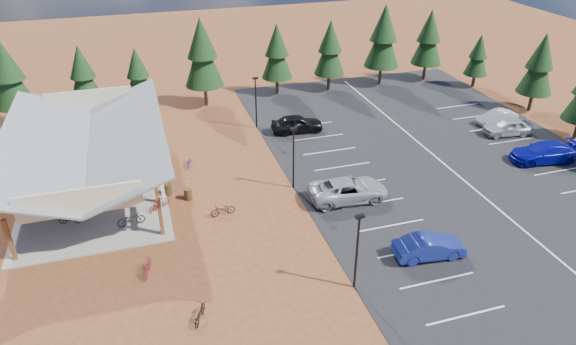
{
  "coord_description": "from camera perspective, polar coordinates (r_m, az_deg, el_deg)",
  "views": [
    {
      "loc": [
        -5.53,
        -31.07,
        20.87
      ],
      "look_at": [
        4.44,
        1.59,
        1.66
      ],
      "focal_mm": 32.0,
      "sensor_mm": 36.0,
      "label": 1
    }
  ],
  "objects": [
    {
      "name": "bike_7",
      "position": [
        47.02,
        -18.83,
        2.19
      ],
      "size": [
        1.83,
        0.66,
        1.08
      ],
      "primitive_type": "imported",
      "rotation": [
        0.0,
        0.0,
        1.66
      ],
      "color": "maroon",
      "rests_on": "concrete_pad"
    },
    {
      "name": "pine_8",
      "position": [
        64.56,
        15.37,
        14.25
      ],
      "size": [
        3.62,
        3.62,
        8.43
      ],
      "color": "#382314",
      "rests_on": "ground"
    },
    {
      "name": "bike_4",
      "position": [
        37.38,
        -17.05,
        -4.96
      ],
      "size": [
        1.96,
        0.88,
        1.0
      ],
      "primitive_type": "imported",
      "rotation": [
        0.0,
        0.0,
        1.69
      ],
      "color": "black",
      "rests_on": "concrete_pad"
    },
    {
      "name": "pine_12",
      "position": [
        58.81,
        26.18,
        10.75
      ],
      "size": [
        3.52,
        3.52,
        8.21
      ],
      "color": "#382314",
      "rests_on": "ground"
    },
    {
      "name": "pine_7",
      "position": [
        61.51,
        10.57,
        14.65
      ],
      "size": [
        4.04,
        4.04,
        9.4
      ],
      "color": "#382314",
      "rests_on": "ground"
    },
    {
      "name": "car_9",
      "position": [
        55.15,
        22.19,
        5.69
      ],
      "size": [
        4.24,
        1.75,
        1.37
      ],
      "primitive_type": "imported",
      "rotation": [
        0.0,
        0.0,
        -1.5
      ],
      "color": "beige",
      "rests_on": "asphalt_lot"
    },
    {
      "name": "bike_1",
      "position": [
        40.97,
        -22.3,
        -2.71
      ],
      "size": [
        1.77,
        0.67,
        1.04
      ],
      "primitive_type": "imported",
      "rotation": [
        0.0,
        0.0,
        1.68
      ],
      "color": "#979BA0",
      "rests_on": "concrete_pad"
    },
    {
      "name": "bike_6",
      "position": [
        44.25,
        -19.08,
        0.3
      ],
      "size": [
        1.92,
        1.19,
        0.95
      ],
      "primitive_type": "imported",
      "rotation": [
        0.0,
        0.0,
        1.24
      ],
      "color": "#265695",
      "rests_on": "concrete_pad"
    },
    {
      "name": "pine_1",
      "position": [
        55.77,
        -28.59,
        9.47
      ],
      "size": [
        3.65,
        3.65,
        8.49
      ],
      "color": "#382314",
      "rests_on": "ground"
    },
    {
      "name": "trash_bin_1",
      "position": [
        40.39,
        -13.21,
        -1.88
      ],
      "size": [
        0.6,
        0.6,
        0.9
      ],
      "primitive_type": "cylinder",
      "color": "#422F17",
      "rests_on": "ground"
    },
    {
      "name": "car_1",
      "position": [
        34.09,
        15.44,
        -7.97
      ],
      "size": [
        4.74,
        2.06,
        1.52
      ],
      "primitive_type": "imported",
      "rotation": [
        0.0,
        0.0,
        1.47
      ],
      "color": "navy",
      "rests_on": "asphalt_lot"
    },
    {
      "name": "bike_15",
      "position": [
        38.64,
        -14.11,
        -3.36
      ],
      "size": [
        1.81,
        1.5,
        1.11
      ],
      "primitive_type": "imported",
      "rotation": [
        0.0,
        0.0,
        2.19
      ],
      "color": "maroon",
      "rests_on": "ground"
    },
    {
      "name": "concrete_pad",
      "position": [
        43.62,
        -20.66,
        -1.23
      ],
      "size": [
        10.6,
        18.6,
        0.1
      ],
      "primitive_type": "cube",
      "color": "gray",
      "rests_on": "ground"
    },
    {
      "name": "car_7",
      "position": [
        49.07,
        26.58,
        2.02
      ],
      "size": [
        6.06,
        3.19,
        1.68
      ],
      "primitive_type": "imported",
      "rotation": [
        0.0,
        0.0,
        -1.72
      ],
      "color": "#0A0B9B",
      "rests_on": "asphalt_lot"
    },
    {
      "name": "bike_11",
      "position": [
        32.95,
        -15.3,
        -10.04
      ],
      "size": [
        0.9,
        1.81,
        1.05
      ],
      "primitive_type": "imported",
      "rotation": [
        0.0,
        0.0,
        -0.25
      ],
      "color": "maroon",
      "rests_on": "ground"
    },
    {
      "name": "pine_2",
      "position": [
        55.52,
        -21.86,
        10.15
      ],
      "size": [
        3.19,
        3.19,
        7.43
      ],
      "color": "#382314",
      "rests_on": "ground"
    },
    {
      "name": "bike_0",
      "position": [
        39.03,
        -23.07,
        -4.77
      ],
      "size": [
        1.6,
        0.84,
        0.8
      ],
      "primitive_type": "imported",
      "rotation": [
        0.0,
        0.0,
        1.36
      ],
      "color": "black",
      "rests_on": "concrete_pad"
    },
    {
      "name": "pine_4",
      "position": [
        54.91,
        -9.51,
        12.98
      ],
      "size": [
        4.04,
        4.04,
        9.41
      ],
      "color": "#382314",
      "rests_on": "ground"
    },
    {
      "name": "ground",
      "position": [
        37.83,
        -5.75,
        -4.29
      ],
      "size": [
        140.0,
        140.0,
        0.0
      ],
      "primitive_type": "plane",
      "color": "#573917",
      "rests_on": "ground"
    },
    {
      "name": "car_4",
      "position": [
        49.37,
        1.0,
        5.46
      ],
      "size": [
        5.06,
        2.37,
        1.67
      ],
      "primitive_type": "imported",
      "rotation": [
        0.0,
        0.0,
        1.49
      ],
      "color": "black",
      "rests_on": "asphalt_lot"
    },
    {
      "name": "pine_3",
      "position": [
        55.0,
        -16.36,
        10.51
      ],
      "size": [
        2.94,
        2.94,
        6.85
      ],
      "color": "#382314",
      "rests_on": "ground"
    },
    {
      "name": "trash_bin_0",
      "position": [
        39.55,
        -11.05,
        -2.34
      ],
      "size": [
        0.6,
        0.6,
        0.9
      ],
      "primitive_type": "cylinder",
      "color": "#422F17",
      "rests_on": "ground"
    },
    {
      "name": "asphalt_lot",
      "position": [
        46.61,
        16.25,
        1.53
      ],
      "size": [
        27.0,
        44.0,
        0.04
      ],
      "primitive_type": "cube",
      "color": "black",
      "rests_on": "ground"
    },
    {
      "name": "lamp_post_0",
      "position": [
        29.58,
        7.7,
        -8.18
      ],
      "size": [
        0.5,
        0.25,
        5.14
      ],
      "color": "black",
      "rests_on": "ground"
    },
    {
      "name": "pine_13",
      "position": [
        64.15,
        20.38,
        12.14
      ],
      "size": [
        2.68,
        2.68,
        6.24
      ],
      "color": "#382314",
      "rests_on": "ground"
    },
    {
      "name": "car_2",
      "position": [
        38.77,
        6.71,
        -1.92
      ],
      "size": [
        6.18,
        3.16,
        1.67
      ],
      "primitive_type": "imported",
      "rotation": [
        0.0,
        0.0,
        1.5
      ],
      "color": "#A0A4A8",
      "rests_on": "asphalt_lot"
    },
    {
      "name": "pine_5",
      "position": [
        57.79,
        -1.25,
        13.27
      ],
      "size": [
        3.42,
        3.42,
        7.96
      ],
      "color": "#382314",
      "rests_on": "ground"
    },
    {
      "name": "lamp_post_1",
      "position": [
        39.05,
        0.61,
        2.08
      ],
      "size": [
        0.5,
        0.25,
        5.14
      ],
      "color": "black",
      "rests_on": "ground"
    },
    {
      "name": "bike_5",
      "position": [
        41.47,
        -19.54,
        -1.79
      ],
      "size": [
        1.68,
        0.62,
        0.99
      ],
      "primitive_type": "imported",
      "rotation": [
        0.0,
        0.0,
        1.67
      ],
      "color": "gray",
      "rests_on": "concrete_pad"
    },
    {
      "name": "car_8",
      "position": [
        53.02,
        23.21,
        4.68
      ],
      "size": [
        4.84,
        2.47,
        1.58
      ],
      "primitive_type": "imported",
      "rotation": [
        0.0,
        0.0,
        -1.71
      ],
      "color": "#A4A6AB",
      "rests_on": "asphalt_lot"
    },
    {
      "name": "bike_14",
      "position": [
        44.1,
        -10.93,
        1.14
      ],
      "size": [
        0.91,
        1.66,
        0.83
      ],
      "primitive_type": "imported",
      "rotation": [
        0.0,
        0.0,
        -0.24
      ],
      "color": "navy",
      "rests_on": "ground"
    },
    {
      "name": "bike_3",
      "position": [
        50.49,
        -24.49,
        2.87
      ],
      "size": [
        1.65,
        0.95,
        0.96
      ],
      "primitive_type": "imported",
      "rotation": [
        0.0,
        0.0,
        1.91
      ],
      "color": "maroon",
      "rests_on": "concrete_pad"
    },
    {
      "name": "bike_12",
      "position": [
        29.4,
        -9.8,
        -15.18
      ],
      "size": [
        1.28,
        1.83,
        0.91
      ],
      "primitive_type": "imported",
      "rotation": [
        0.0,
        0.0,
        2.71
      ],
      "color": "black",
      "rests_on": "ground"
    },
    {
      "name": "lamp_post_2",
      "position": [
        49.62,
        -3.6,
        8.16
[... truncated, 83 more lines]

